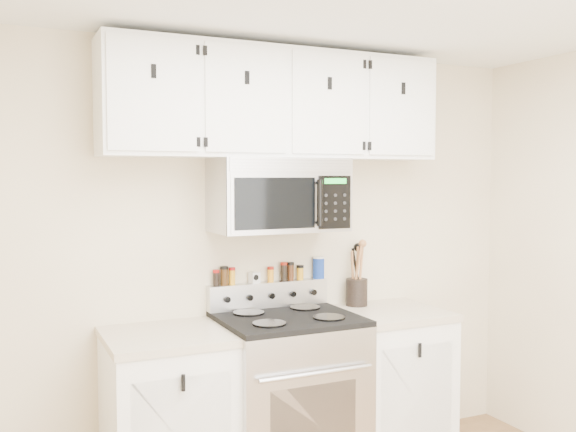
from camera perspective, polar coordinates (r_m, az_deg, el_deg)
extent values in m
cube|color=#C4B293|center=(3.89, -1.96, -3.63)|extent=(3.50, 0.01, 2.50)
cube|color=#B7B7BA|center=(3.79, 0.02, -16.13)|extent=(0.76, 0.65, 0.92)
cube|color=black|center=(3.53, 2.27, -17.83)|extent=(0.50, 0.02, 0.40)
cube|color=black|center=(3.66, 0.02, -9.10)|extent=(0.76, 0.65, 0.03)
cube|color=#B7B7BA|center=(3.90, -1.75, -6.98)|extent=(0.76, 0.08, 0.15)
cylinder|color=black|center=(3.45, -1.68, -9.54)|extent=(0.18, 0.18, 0.01)
cylinder|color=black|center=(3.60, 3.67, -8.99)|extent=(0.18, 0.18, 0.01)
cylinder|color=black|center=(3.72, -3.51, -8.58)|extent=(0.18, 0.18, 0.01)
cylinder|color=black|center=(3.86, 1.53, -8.13)|extent=(0.18, 0.18, 0.01)
cube|color=white|center=(3.61, -10.66, -17.59)|extent=(0.62, 0.60, 0.88)
cube|color=#BBA88F|center=(3.47, -10.75, -10.47)|extent=(0.64, 0.62, 0.04)
cube|color=white|center=(4.14, 8.87, -14.75)|extent=(0.62, 0.60, 0.88)
cube|color=#BBA88F|center=(4.02, 8.94, -8.51)|extent=(0.64, 0.62, 0.04)
cube|color=#9E9EA3|center=(3.69, -0.86, 1.90)|extent=(0.76, 0.38, 0.42)
cube|color=#B7B7BA|center=(3.52, 0.44, 4.58)|extent=(0.73, 0.01, 0.08)
cube|color=black|center=(3.47, -1.11, 1.13)|extent=(0.47, 0.01, 0.28)
cube|color=black|center=(3.63, 4.17, 1.23)|extent=(0.20, 0.01, 0.30)
cylinder|color=black|center=(3.55, 2.84, 1.18)|extent=(0.03, 0.03, 0.26)
cube|color=white|center=(3.74, -1.02, 9.90)|extent=(2.00, 0.33, 0.62)
cube|color=white|center=(3.34, -11.86, 10.58)|extent=(0.46, 0.01, 0.57)
cube|color=black|center=(3.35, -11.86, 12.50)|extent=(0.02, 0.01, 0.07)
cube|color=white|center=(3.49, -3.70, 10.35)|extent=(0.46, 0.01, 0.57)
cube|color=black|center=(3.50, -3.66, 12.18)|extent=(0.03, 0.01, 0.07)
cube|color=white|center=(3.70, 3.67, 9.96)|extent=(0.46, 0.01, 0.57)
cube|color=black|center=(3.70, 3.73, 11.69)|extent=(0.03, 0.01, 0.07)
cube|color=white|center=(3.96, 10.14, 9.49)|extent=(0.46, 0.01, 0.57)
cube|color=black|center=(3.96, 10.22, 11.10)|extent=(0.02, 0.01, 0.07)
cylinder|color=black|center=(4.10, 6.12, -6.75)|extent=(0.14, 0.14, 0.17)
cylinder|color=#9C6438|center=(4.08, 6.13, -4.94)|extent=(0.02, 0.02, 0.32)
cylinder|color=#9C6438|center=(4.08, 6.49, -4.78)|extent=(0.02, 0.02, 0.34)
cylinder|color=#9C6438|center=(4.08, 5.77, -5.10)|extent=(0.02, 0.02, 0.30)
cylinder|color=black|center=(4.11, 6.10, -4.97)|extent=(0.02, 0.02, 0.31)
cylinder|color=#9C6438|center=(4.05, 6.16, -4.91)|extent=(0.02, 0.02, 0.33)
cube|color=silver|center=(3.84, -3.00, -5.50)|extent=(0.07, 0.06, 0.07)
cylinder|color=navy|center=(4.02, 2.73, -4.67)|extent=(0.07, 0.07, 0.13)
cylinder|color=white|center=(4.01, 2.73, -3.71)|extent=(0.07, 0.07, 0.01)
cylinder|color=black|center=(3.76, -6.41, -5.61)|extent=(0.04, 0.04, 0.08)
cylinder|color=#A90F0D|center=(3.75, -6.42, -4.91)|extent=(0.04, 0.04, 0.02)
cylinder|color=#3D250E|center=(3.78, -5.68, -5.44)|extent=(0.05, 0.05, 0.10)
cylinder|color=black|center=(3.77, -5.68, -4.59)|extent=(0.05, 0.05, 0.02)
cylinder|color=orange|center=(3.79, -4.99, -5.46)|extent=(0.04, 0.04, 0.09)
cylinder|color=#9B0B0E|center=(3.79, -4.99, -4.70)|extent=(0.04, 0.04, 0.02)
cylinder|color=orange|center=(3.88, -1.55, -5.32)|extent=(0.04, 0.04, 0.08)
cylinder|color=#9C160C|center=(3.88, -1.56, -4.65)|extent=(0.04, 0.04, 0.02)
cylinder|color=black|center=(3.92, -0.37, -5.08)|extent=(0.04, 0.04, 0.10)
cylinder|color=#991A0B|center=(3.91, -0.37, -4.25)|extent=(0.04, 0.04, 0.02)
cylinder|color=#42210F|center=(3.94, 0.24, -5.06)|extent=(0.04, 0.04, 0.10)
cylinder|color=black|center=(3.93, 0.24, -4.25)|extent=(0.04, 0.04, 0.02)
cylinder|color=gold|center=(3.96, 1.09, -5.15)|extent=(0.04, 0.04, 0.07)
cylinder|color=black|center=(3.96, 1.09, -4.51)|extent=(0.04, 0.04, 0.02)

